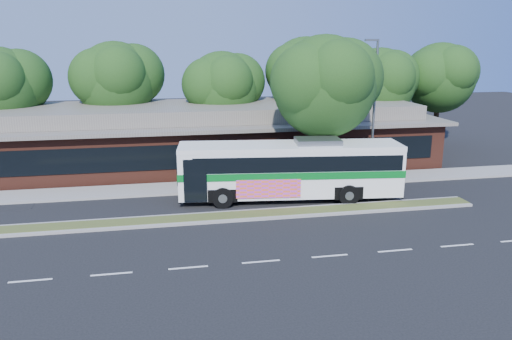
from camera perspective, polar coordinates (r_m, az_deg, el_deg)
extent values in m
plane|color=black|center=(25.61, -1.69, -5.84)|extent=(120.00, 120.00, 0.00)
cube|color=#424C20|center=(26.14, -1.90, -5.24)|extent=(26.00, 1.10, 0.15)
cube|color=gray|center=(31.61, -3.57, -1.81)|extent=(44.00, 2.60, 0.12)
cube|color=#59281C|center=(37.63, -4.93, 3.19)|extent=(32.00, 10.00, 3.20)
cube|color=#6A6059|center=(37.34, -4.98, 5.78)|extent=(33.20, 11.20, 0.24)
cube|color=#6A6059|center=(37.25, -5.00, 6.74)|extent=(30.00, 8.00, 1.00)
cube|color=black|center=(32.72, -3.98, 1.70)|extent=(30.00, 0.06, 1.60)
cylinder|color=slate|center=(32.91, 13.31, 6.39)|extent=(0.16, 0.16, 9.00)
cube|color=slate|center=(32.47, 13.11, 14.27)|extent=(0.90, 0.18, 0.14)
cylinder|color=black|center=(40.88, -26.69, 3.17)|extent=(0.44, 0.44, 3.99)
sphere|color=#1D3D14|center=(40.48, -25.40, 9.23)|extent=(4.52, 4.52, 4.52)
cylinder|color=black|center=(40.42, -15.35, 4.22)|extent=(0.44, 0.44, 4.20)
sphere|color=#1D3D14|center=(39.96, -15.72, 9.73)|extent=(6.00, 6.00, 6.00)
sphere|color=#1D3D14|center=(40.29, -13.77, 10.57)|extent=(4.68, 4.68, 4.68)
cylinder|color=black|center=(39.64, -3.81, 4.21)|extent=(0.44, 0.44, 3.78)
sphere|color=#1D3D14|center=(39.18, -3.89, 9.35)|extent=(5.60, 5.60, 5.60)
sphere|color=#1D3D14|center=(39.73, -2.15, 10.09)|extent=(4.37, 4.37, 4.37)
cylinder|color=black|center=(41.98, 5.57, 5.17)|extent=(0.44, 0.44, 4.41)
sphere|color=#1D3D14|center=(41.54, 5.70, 10.72)|extent=(6.20, 6.20, 6.20)
sphere|color=#1D3D14|center=(42.37, 7.38, 11.41)|extent=(4.84, 4.84, 4.84)
cylinder|color=black|center=(43.20, 13.62, 4.73)|extent=(0.44, 0.44, 3.86)
sphere|color=#1D3D14|center=(42.77, 13.91, 9.58)|extent=(5.80, 5.80, 5.80)
sphere|color=#1D3D14|center=(43.69, 15.29, 10.20)|extent=(4.52, 4.52, 4.52)
cylinder|color=black|center=(46.83, 19.85, 5.15)|extent=(0.44, 0.44, 4.12)
sphere|color=#1D3D14|center=(46.43, 20.25, 9.85)|extent=(6.00, 6.00, 6.00)
sphere|color=#1D3D14|center=(47.49, 21.44, 10.41)|extent=(4.68, 4.68, 4.68)
cube|color=white|center=(28.68, 3.90, 0.12)|extent=(12.83, 4.13, 2.90)
cube|color=black|center=(28.59, 4.54, 1.26)|extent=(11.83, 4.07, 0.87)
cube|color=white|center=(28.38, 3.94, 2.71)|extent=(12.85, 4.16, 0.27)
cube|color=#04681E|center=(28.70, 3.89, -0.05)|extent=(12.90, 4.20, 0.40)
cube|color=black|center=(28.40, -8.82, 0.57)|extent=(0.34, 2.35, 1.80)
cube|color=black|center=(30.06, 15.94, 1.60)|extent=(0.32, 2.19, 1.16)
cube|color=#CF3DCF|center=(27.40, 1.44, -2.16)|extent=(3.55, 0.47, 1.05)
cube|color=slate|center=(28.59, 7.08, 3.28)|extent=(2.70, 1.96, 0.32)
cylinder|color=black|center=(27.46, -3.82, -3.19)|extent=(1.19, 0.51, 1.16)
cylinder|color=black|center=(29.99, -3.87, -1.68)|extent=(1.19, 0.51, 1.16)
cylinder|color=black|center=(28.38, 10.55, -2.82)|extent=(1.19, 0.51, 1.16)
cylinder|color=black|center=(30.83, 9.32, -1.39)|extent=(1.19, 0.51, 1.16)
cylinder|color=black|center=(31.36, 7.57, 2.00)|extent=(0.44, 0.44, 4.41)
sphere|color=#1D3D14|center=(30.76, 7.82, 9.41)|extent=(6.19, 6.19, 6.19)
sphere|color=#1D3D14|center=(31.63, 10.01, 10.36)|extent=(4.83, 4.83, 4.83)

